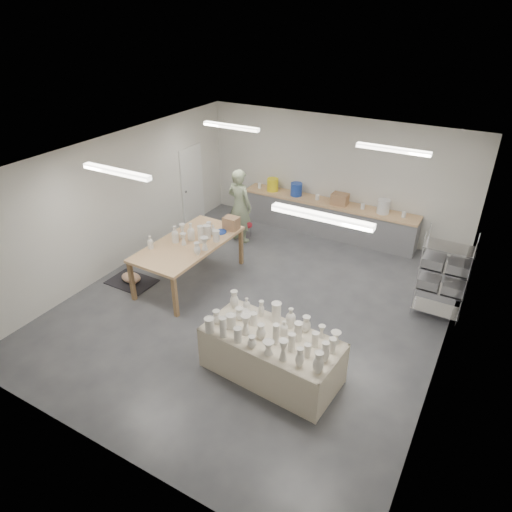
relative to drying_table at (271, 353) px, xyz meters
The scene contains 9 objects.
room 2.66m from the drying_table, 127.06° to the left, with size 8.00×8.02×3.00m.
back_counter 5.41m from the drying_table, 102.53° to the left, with size 4.60×0.60×1.24m.
wire_shelf 3.66m from the drying_table, 55.82° to the left, with size 0.88×0.48×1.80m.
drying_table is the anchor object (origin of this frame).
work_table 3.36m from the drying_table, 147.67° to the left, with size 1.29×2.53×1.32m.
rug 4.10m from the drying_table, 166.30° to the left, with size 1.00×0.70×0.02m, color black.
cat 4.06m from the drying_table, 166.42° to the left, with size 0.53×0.43×0.20m.
potter 4.88m from the drying_table, 127.24° to the left, with size 0.69×0.45×1.88m, color #97A882.
red_stool 5.08m from the drying_table, 125.39° to the left, with size 0.39×0.39×0.32m.
Camera 1 is at (3.72, -6.61, 5.39)m, focal length 32.00 mm.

